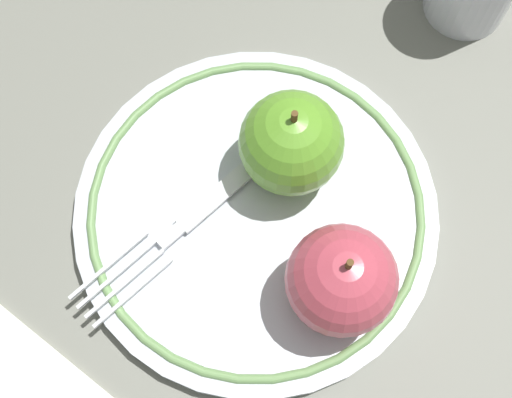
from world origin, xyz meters
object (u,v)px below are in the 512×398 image
fork (198,213)px  plate (256,213)px  apple_red_whole (291,143)px  apple_second_whole (341,280)px

fork → plate: bearing=141.5°
plate → apple_red_whole: apple_red_whole is taller
plate → apple_second_whole: apple_second_whole is taller
plate → apple_second_whole: (-0.06, 0.04, 0.04)m
apple_red_whole → fork: bearing=47.5°
plate → apple_second_whole: size_ratio=3.21×
plate → apple_red_whole: (-0.01, -0.04, 0.04)m
apple_red_whole → fork: (0.05, 0.05, -0.03)m
apple_red_whole → apple_second_whole: 0.09m
apple_second_whole → fork: (0.10, -0.02, -0.03)m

